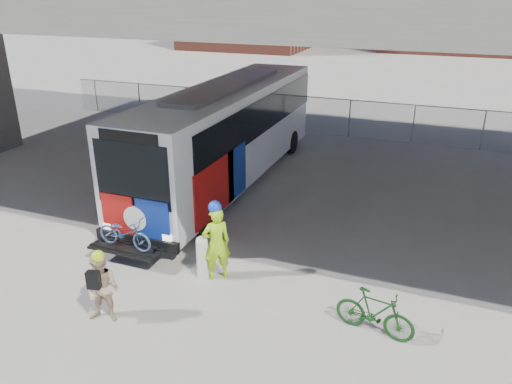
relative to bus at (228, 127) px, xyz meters
The scene contains 8 objects.
ground 5.24m from the bus, 65.34° to the right, with size 160.00×160.00×0.00m, color #9E9991.
bus is the anchor object (origin of this frame).
chainlink_fence 7.93m from the bus, 75.34° to the left, with size 30.00×0.06×30.00m.
brick_buildings 44.11m from the bus, 85.78° to the left, with size 54.00×22.00×12.00m.
bollard 6.98m from the bus, 71.22° to the right, with size 0.31×0.31×1.17m.
cyclist_hivis 6.91m from the bus, 68.19° to the right, with size 0.84×0.82×2.13m.
cyclist_tan 8.98m from the bus, 83.60° to the right, with size 0.89×0.76×1.75m.
bike_parked 9.83m from the bus, 47.23° to the right, with size 0.49×1.72×1.03m, color #133D15.
Camera 1 is at (5.44, -11.79, 6.88)m, focal length 35.00 mm.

